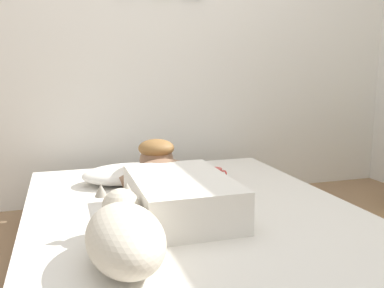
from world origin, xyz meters
TOP-DOWN VIEW (x-y plane):
  - ground_plane at (0.00, 0.00)m, footprint 11.66×11.66m
  - back_wall at (-0.00, 1.43)m, footprint 3.83×0.12m
  - bed at (-0.12, 0.23)m, footprint 1.59×1.92m
  - pillow at (-0.35, 0.73)m, footprint 0.52×0.32m
  - person_lying at (-0.20, 0.26)m, footprint 0.43×0.92m
  - dog at (-0.51, -0.27)m, footprint 0.26×0.57m
  - coffee_cup at (0.15, 0.63)m, footprint 0.12×0.09m
  - cell_phone at (-0.28, 0.23)m, footprint 0.07×0.14m

SIDE VIEW (x-z plane):
  - ground_plane at x=0.00m, z-range 0.00..0.00m
  - bed at x=-0.12m, z-range 0.00..0.31m
  - cell_phone at x=-0.28m, z-range 0.31..0.32m
  - coffee_cup at x=0.15m, z-range 0.31..0.39m
  - pillow at x=-0.35m, z-range 0.31..0.42m
  - dog at x=-0.51m, z-range 0.31..0.52m
  - person_lying at x=-0.20m, z-range 0.28..0.55m
  - back_wall at x=0.00m, z-range 0.00..2.50m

